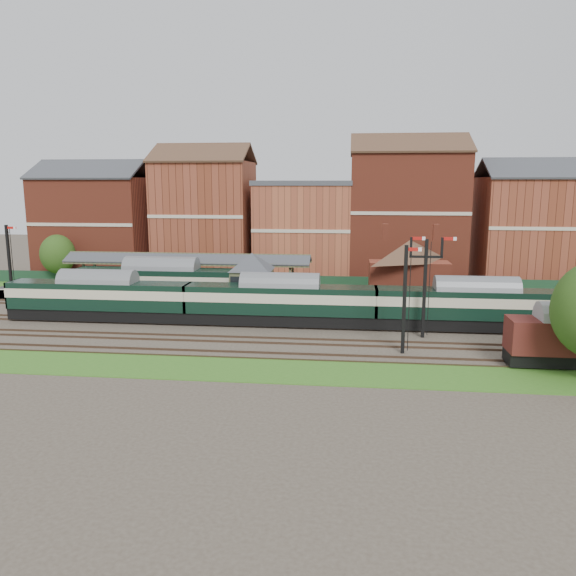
# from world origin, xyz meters

# --- Properties ---
(ground) EXTENTS (160.00, 160.00, 0.00)m
(ground) POSITION_xyz_m (0.00, 0.00, 0.00)
(ground) COLOR #473D33
(ground) RESTS_ON ground
(grass_back) EXTENTS (90.00, 4.50, 0.06)m
(grass_back) POSITION_xyz_m (0.00, 16.00, 0.03)
(grass_back) COLOR #2D6619
(grass_back) RESTS_ON ground
(grass_front) EXTENTS (90.00, 5.00, 0.06)m
(grass_front) POSITION_xyz_m (0.00, -12.00, 0.03)
(grass_front) COLOR #2D6619
(grass_front) RESTS_ON ground
(fence) EXTENTS (90.00, 0.12, 1.50)m
(fence) POSITION_xyz_m (0.00, 18.00, 0.75)
(fence) COLOR #193823
(fence) RESTS_ON ground
(platform) EXTENTS (55.00, 3.40, 1.00)m
(platform) POSITION_xyz_m (-5.00, 9.75, 0.50)
(platform) COLOR #2D2D2D
(platform) RESTS_ON ground
(signal_box) EXTENTS (5.40, 5.40, 6.00)m
(signal_box) POSITION_xyz_m (-3.00, 3.25, 3.19)
(signal_box) COLOR #68805B
(signal_box) RESTS_ON ground
(brick_hut) EXTENTS (3.20, 2.64, 2.94)m
(brick_hut) POSITION_xyz_m (5.00, 3.25, 1.20)
(brick_hut) COLOR brown
(brick_hut) RESTS_ON ground
(station_building) EXTENTS (8.10, 8.10, 5.90)m
(station_building) POSITION_xyz_m (12.00, 9.75, 3.96)
(station_building) COLOR #953A26
(station_building) RESTS_ON platform
(canopy) EXTENTS (26.00, 3.89, 4.08)m
(canopy) POSITION_xyz_m (-11.00, 9.75, 4.58)
(canopy) COLOR #4B4E30
(canopy) RESTS_ON platform
(semaphore_bracket) EXTENTS (3.60, 0.25, 8.18)m
(semaphore_bracket) POSITION_xyz_m (12.04, -2.50, 4.63)
(semaphore_bracket) COLOR black
(semaphore_bracket) RESTS_ON ground
(semaphore_platform_end) EXTENTS (1.23, 0.25, 8.00)m
(semaphore_platform_end) POSITION_xyz_m (-29.98, 8.00, 4.16)
(semaphore_platform_end) COLOR black
(semaphore_platform_end) RESTS_ON ground
(semaphore_siding) EXTENTS (1.23, 0.25, 8.00)m
(semaphore_siding) POSITION_xyz_m (10.02, -7.00, 4.16)
(semaphore_siding) COLOR black
(semaphore_siding) RESTS_ON ground
(town_backdrop) EXTENTS (69.00, 10.00, 16.00)m
(town_backdrop) POSITION_xyz_m (-0.18, 25.00, 7.00)
(town_backdrop) COLOR #953A26
(town_backdrop) RESTS_ON ground
(dmu_train) EXTENTS (49.57, 2.61, 3.81)m
(dmu_train) POSITION_xyz_m (0.04, 0.00, 2.24)
(dmu_train) COLOR black
(dmu_train) RESTS_ON ground
(platform_railcar) EXTENTS (17.79, 2.80, 4.10)m
(platform_railcar) POSITION_xyz_m (-12.79, 6.50, 2.40)
(platform_railcar) COLOR black
(platform_railcar) RESTS_ON ground
(goods_van_a) EXTENTS (5.73, 2.48, 3.48)m
(goods_van_a) POSITION_xyz_m (19.71, -9.00, 1.99)
(goods_van_a) COLOR black
(goods_van_a) RESTS_ON ground
(tree_back) EXTENTS (4.19, 4.19, 6.13)m
(tree_back) POSITION_xyz_m (-29.67, 17.39, 3.70)
(tree_back) COLOR #382619
(tree_back) RESTS_ON ground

